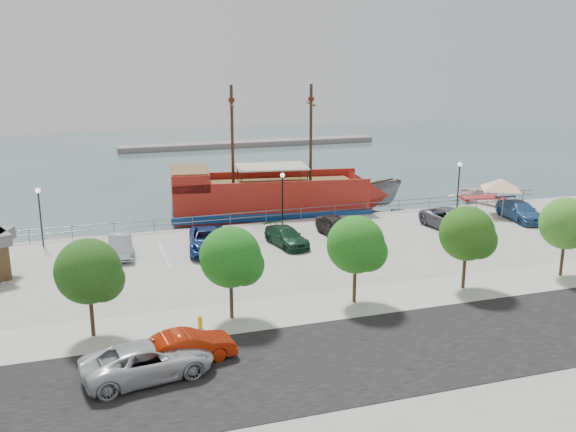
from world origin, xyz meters
name	(u,v)px	position (x,y,z in m)	size (l,w,h in m)	color
ground	(310,262)	(0.00, 0.00, -1.00)	(160.00, 160.00, 0.00)	#354A4B
land_slab	(484,412)	(0.00, -21.00, -0.60)	(100.00, 58.00, 1.20)	gray
street	(424,346)	(0.00, -16.00, 0.01)	(100.00, 8.00, 0.04)	black
sidewalk	(370,300)	(0.00, -10.00, 0.01)	(100.00, 4.00, 0.05)	#B9B8A5
seawall_railing	(278,215)	(0.00, 7.80, 0.53)	(50.00, 0.06, 1.00)	#5E5F62
far_shore	(250,144)	(10.00, 55.00, -0.60)	(40.00, 3.00, 0.80)	gray
pirate_ship	(285,198)	(1.79, 11.34, 1.07)	(19.82, 8.01, 12.35)	maroon
patrol_boat	(363,197)	(9.60, 12.18, 0.37)	(2.66, 7.07, 2.74)	slate
speedboat	(482,201)	(20.72, 9.63, -0.24)	(5.27, 7.38, 1.53)	silver
dock_west	(94,242)	(-14.49, 9.20, -0.79)	(7.31, 2.09, 0.42)	gray
dock_mid	(356,219)	(7.66, 9.20, -0.82)	(6.27, 1.79, 0.36)	gray
dock_east	(430,213)	(14.99, 9.20, -0.80)	(6.85, 1.96, 0.39)	gray
canopy_tent	(501,179)	(18.67, 4.25, 3.10)	(5.34, 5.34, 3.57)	slate
street_van	(148,360)	(-12.83, -14.97, 0.79)	(2.61, 5.66, 1.57)	#B4B8BD
street_sedan	(188,347)	(-10.98, -14.06, 0.72)	(1.52, 4.35, 1.43)	#B42409
fire_hydrant	(200,322)	(-9.83, -10.80, 0.39)	(0.25, 0.25, 0.71)	#DEBD00
lamp_post_left	(39,207)	(-18.00, 6.50, 2.94)	(0.36, 0.36, 4.28)	black
lamp_post_mid	(282,190)	(0.00, 6.50, 2.94)	(0.36, 0.36, 4.28)	black
lamp_post_right	(459,177)	(16.00, 6.50, 2.94)	(0.36, 0.36, 4.28)	black
tree_b	(92,273)	(-14.85, -10.07, 3.30)	(3.30, 3.20, 5.00)	#473321
tree_c	(234,259)	(-7.85, -10.07, 3.30)	(3.30, 3.20, 5.00)	#473321
tree_d	(359,246)	(-0.85, -10.07, 3.30)	(3.30, 3.20, 5.00)	#473321
tree_e	(470,235)	(6.15, -10.07, 3.30)	(3.30, 3.20, 5.00)	#473321
tree_f	(569,225)	(13.15, -10.07, 3.30)	(3.30, 3.20, 5.00)	#473321
parked_car_b	(120,246)	(-12.84, 2.59, 0.73)	(1.54, 4.42, 1.46)	#A4ABB3
parked_car_c	(208,240)	(-6.93, 1.82, 0.78)	(2.60, 5.64, 1.57)	navy
parked_car_d	(287,237)	(-1.32, 1.33, 0.66)	(1.85, 4.56, 1.32)	#143B25
parked_car_e	(336,226)	(2.98, 2.42, 0.76)	(1.80, 4.47, 1.52)	black
parked_car_g	(453,220)	(12.25, 1.22, 0.81)	(2.70, 5.85, 1.63)	#5C5B64
parked_car_h	(520,211)	(19.19, 2.12, 0.76)	(2.12, 5.22, 1.51)	#30598D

